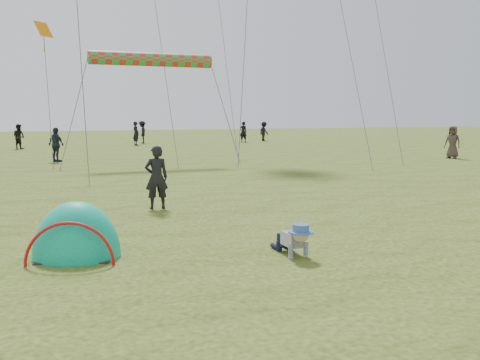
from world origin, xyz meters
name	(u,v)px	position (x,y,z in m)	size (l,w,h in m)	color
ground	(305,266)	(0.00, 0.00, 0.00)	(140.00, 140.00, 0.00)	#1F3710
crawling_toddler	(294,238)	(0.12, 0.60, 0.30)	(0.55, 0.78, 0.60)	black
popup_tent	(77,257)	(-3.30, 1.88, 0.00)	(1.46, 1.20, 1.88)	#019763
standing_adult	(156,177)	(-1.04, 5.88, 0.80)	(0.58, 0.38, 1.59)	black
crowd_person_0	(136,133)	(3.55, 33.23, 0.89)	(0.65, 0.43, 1.79)	black
crowd_person_1	(19,137)	(-4.61, 31.81, 0.84)	(0.82, 0.64, 1.68)	black
crowd_person_2	(56,145)	(-2.73, 20.59, 0.85)	(1.00, 0.42, 1.71)	#1D2732
crowd_person_3	(264,131)	(15.18, 35.57, 0.84)	(1.08, 0.62, 1.67)	black
crowd_person_6	(243,132)	(12.63, 34.06, 0.86)	(0.63, 0.41, 1.72)	black
crowd_person_9	(142,132)	(4.53, 35.72, 0.90)	(1.16, 0.67, 1.79)	black
crowd_person_10	(453,142)	(17.08, 15.12, 0.87)	(0.85, 0.55, 1.73)	#3F302C
rainbow_tube_kite	(151,59)	(1.55, 18.04, 4.90)	(0.64, 0.64, 5.78)	red
diamond_kite_7	(43,29)	(-3.05, 21.82, 6.56)	(0.89, 0.89, 0.00)	orange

